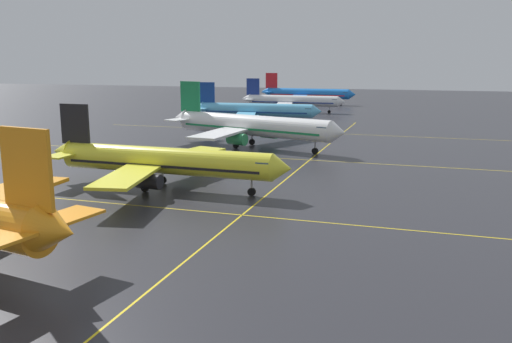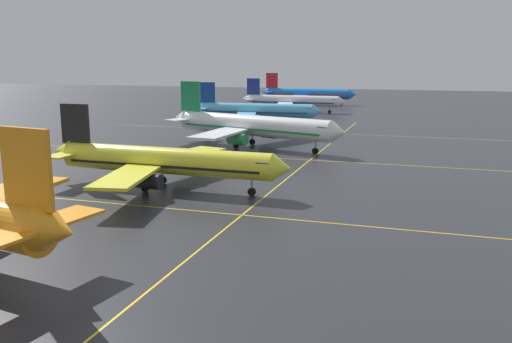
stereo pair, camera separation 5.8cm
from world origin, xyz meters
TOP-DOWN VIEW (x-y plane):
  - airliner_second_row at (-13.95, 41.30)m, footprint 34.37×29.73m
  - airliner_third_row at (-13.80, 77.28)m, footprint 38.71×33.03m
  - airliner_far_left_stand at (-24.69, 113.90)m, footprint 34.72×29.91m
  - airliner_far_right_stand at (-23.75, 149.64)m, footprint 34.22×29.63m
  - airliner_distant_taxiway at (-26.38, 183.53)m, footprint 37.47×32.25m
  - taxiway_markings at (0.00, 49.97)m, footprint 119.73×152.46m

SIDE VIEW (x-z plane):
  - taxiway_markings at x=0.00m, z-range 0.00..0.01m
  - airliner_far_right_stand at x=-23.75m, z-range -1.69..8.98m
  - airliner_second_row at x=-13.95m, z-range -1.70..9.01m
  - airliner_far_left_stand at x=-24.69m, z-range -1.71..9.08m
  - airliner_distant_taxiway at x=-26.38m, z-range -1.85..9.80m
  - airliner_third_row at x=-13.80m, z-range -1.94..10.31m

